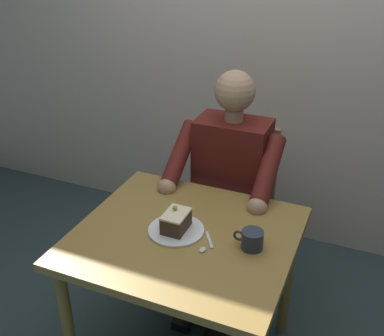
{
  "coord_description": "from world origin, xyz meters",
  "views": [
    {
      "loc": [
        -0.63,
        1.41,
        1.82
      ],
      "look_at": [
        0.01,
        -0.1,
        0.96
      ],
      "focal_mm": 43.43,
      "sensor_mm": 36.0,
      "label": 1
    }
  ],
  "objects_px": {
    "chair": "(235,199)",
    "cake_slice": "(176,221)",
    "seated_person": "(226,190)",
    "dessert_spoon": "(206,245)",
    "dining_table": "(185,252)",
    "coffee_cup": "(252,239)"
  },
  "relations": [
    {
      "from": "chair",
      "to": "coffee_cup",
      "type": "bearing_deg",
      "value": 112.46
    },
    {
      "from": "cake_slice",
      "to": "dessert_spoon",
      "type": "xyz_separation_m",
      "value": [
        -0.15,
        0.05,
        -0.05
      ]
    },
    {
      "from": "seated_person",
      "to": "dessert_spoon",
      "type": "xyz_separation_m",
      "value": [
        -0.11,
        0.55,
        0.08
      ]
    },
    {
      "from": "coffee_cup",
      "to": "dessert_spoon",
      "type": "bearing_deg",
      "value": 19.64
    },
    {
      "from": "chair",
      "to": "seated_person",
      "type": "distance_m",
      "value": 0.23
    },
    {
      "from": "chair",
      "to": "cake_slice",
      "type": "bearing_deg",
      "value": 86.62
    },
    {
      "from": "chair",
      "to": "cake_slice",
      "type": "height_order",
      "value": "chair"
    },
    {
      "from": "dining_table",
      "to": "dessert_spoon",
      "type": "xyz_separation_m",
      "value": [
        -0.11,
        0.04,
        0.1
      ]
    },
    {
      "from": "cake_slice",
      "to": "dessert_spoon",
      "type": "relative_size",
      "value": 0.92
    },
    {
      "from": "seated_person",
      "to": "coffee_cup",
      "type": "xyz_separation_m",
      "value": [
        -0.28,
        0.49,
        0.11
      ]
    },
    {
      "from": "seated_person",
      "to": "coffee_cup",
      "type": "height_order",
      "value": "seated_person"
    },
    {
      "from": "dining_table",
      "to": "dessert_spoon",
      "type": "bearing_deg",
      "value": 157.6
    },
    {
      "from": "chair",
      "to": "cake_slice",
      "type": "xyz_separation_m",
      "value": [
        0.04,
        0.68,
        0.27
      ]
    },
    {
      "from": "dining_table",
      "to": "cake_slice",
      "type": "xyz_separation_m",
      "value": [
        0.04,
        -0.0,
        0.14
      ]
    },
    {
      "from": "cake_slice",
      "to": "coffee_cup",
      "type": "bearing_deg",
      "value": -177.75
    },
    {
      "from": "dining_table",
      "to": "chair",
      "type": "xyz_separation_m",
      "value": [
        0.0,
        -0.68,
        -0.13
      ]
    },
    {
      "from": "dessert_spoon",
      "to": "cake_slice",
      "type": "bearing_deg",
      "value": -17.68
    },
    {
      "from": "dining_table",
      "to": "cake_slice",
      "type": "relative_size",
      "value": 6.98
    },
    {
      "from": "dining_table",
      "to": "coffee_cup",
      "type": "distance_m",
      "value": 0.31
    },
    {
      "from": "seated_person",
      "to": "dessert_spoon",
      "type": "relative_size",
      "value": 8.95
    },
    {
      "from": "chair",
      "to": "dessert_spoon",
      "type": "xyz_separation_m",
      "value": [
        -0.11,
        0.73,
        0.23
      ]
    },
    {
      "from": "seated_person",
      "to": "cake_slice",
      "type": "xyz_separation_m",
      "value": [
        0.04,
        0.51,
        0.12
      ]
    }
  ]
}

